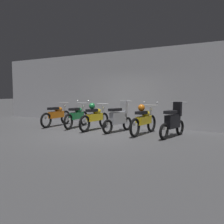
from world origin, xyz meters
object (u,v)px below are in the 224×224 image
motorbike_slot_0 (57,115)px  motorbike_slot_5 (173,122)px  motorbike_slot_3 (119,118)px  motorbike_slot_1 (77,116)px  motorbike_slot_4 (144,120)px  motorbike_slot_2 (95,117)px

motorbike_slot_0 → motorbike_slot_5: motorbike_slot_5 is taller
motorbike_slot_5 → motorbike_slot_3: bearing=-179.1°
motorbike_slot_1 → motorbike_slot_5: motorbike_slot_5 is taller
motorbike_slot_0 → motorbike_slot_4: bearing=0.7°
motorbike_slot_0 → motorbike_slot_5: bearing=0.9°
motorbike_slot_0 → motorbike_slot_5: 5.19m
motorbike_slot_0 → motorbike_slot_2: (2.07, -0.02, 0.04)m
motorbike_slot_3 → motorbike_slot_0: bearing=-179.2°
motorbike_slot_3 → motorbike_slot_4: (1.03, 0.00, 0.00)m
motorbike_slot_0 → motorbike_slot_3: 3.12m
motorbike_slot_0 → motorbike_slot_3: motorbike_slot_3 is taller
motorbike_slot_1 → motorbike_slot_3: size_ratio=1.16×
motorbike_slot_2 → motorbike_slot_5: motorbike_slot_5 is taller
motorbike_slot_2 → motorbike_slot_5: (3.11, 0.09, -0.00)m
motorbike_slot_1 → motorbike_slot_2: (1.04, -0.15, 0.03)m
motorbike_slot_3 → motorbike_slot_4: bearing=0.2°
motorbike_slot_0 → motorbike_slot_2: bearing=-0.5°
motorbike_slot_5 → motorbike_slot_4: bearing=-178.4°
motorbike_slot_4 → motorbike_slot_2: bearing=-178.2°
motorbike_slot_3 → motorbike_slot_5: bearing=0.9°
motorbike_slot_0 → motorbike_slot_5: size_ratio=1.17×
motorbike_slot_3 → motorbike_slot_5: same height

